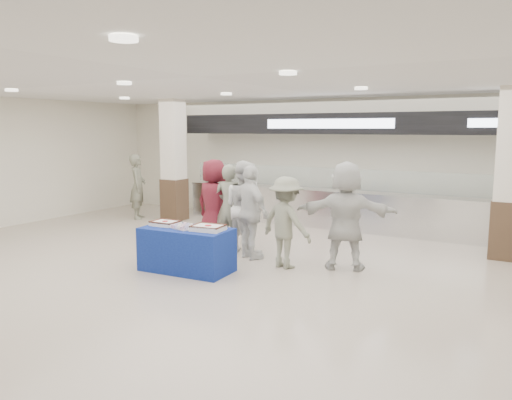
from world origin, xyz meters
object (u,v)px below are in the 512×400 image
Objects in this scene: sheet_cake_right at (208,227)px; civilian_white at (346,216)px; cupcake_tray at (183,226)px; chef_short at (251,212)px; soldier_b at (286,223)px; chef_tall at (244,207)px; soldier_a at (229,207)px; soldier_bg at (138,187)px; civilian_maroon at (214,203)px; display_table at (187,250)px; sheet_cake_left at (165,223)px.

sheet_cake_right is 0.29× the size of civilian_white.
cupcake_tray is 1.43m from chef_short.
soldier_b is at bearing 38.62° from cupcake_tray.
chef_tall reaches higher than soldier_b.
civilian_white is at bearing 38.12° from sheet_cake_right.
civilian_white reaches higher than soldier_a.
cupcake_tray is 0.29× the size of soldier_bg.
civilian_maroon reaches higher than soldier_b.
chef_tall reaches higher than display_table.
soldier_a is 0.99× the size of soldier_bg.
sheet_cake_left is 0.91× the size of cupcake_tray.
chef_short is 5.26m from soldier_bg.
soldier_b is at bearing 7.18° from civilian_white.
soldier_bg is (-4.05, 1.63, 0.01)m from soldier_a.
civilian_maroon is 2.99m from civilian_white.
civilian_white is (2.30, 1.49, 0.57)m from display_table.
chef_tall is at bearing -11.22° from soldier_b.
chef_tall is at bearing -144.65° from soldier_bg.
sheet_cake_left is at bearing 69.89° from soldier_a.
soldier_a is 1.07× the size of soldier_b.
sheet_cake_right is 0.31× the size of civilian_maroon.
civilian_white reaches higher than sheet_cake_left.
civilian_maroon is (-1.11, 1.74, 0.10)m from sheet_cake_right.
chef_short is at bearing 151.88° from chef_tall.
soldier_b is at bearing -168.79° from chef_short.
soldier_b is (1.39, 1.11, 0.02)m from cupcake_tray.
sheet_cake_right reaches higher than display_table.
cupcake_tray is at bearing -169.87° from sheet_cake_right.
display_table is 0.85× the size of chef_tall.
display_table is 1.97m from civilian_maroon.
soldier_b is at bearing 171.53° from chef_tall.
soldier_b reaches higher than cupcake_tray.
civilian_maroon is at bearing 9.73° from chef_tall.
chef_short is (0.38, -0.39, -0.03)m from chef_tall.
cupcake_tray is at bearing 53.47° from soldier_b.
chef_tall reaches higher than soldier_bg.
chef_tall reaches higher than sheet_cake_right.
civilian_maroon is at bearing -23.12° from civilian_white.
cupcake_tray is at bearing -7.20° from sheet_cake_left.
sheet_cake_left is 0.91m from sheet_cake_right.
chef_short is at bearing 85.86° from sheet_cake_right.
chef_short is at bearing -10.46° from civilian_white.
chef_short is at bearing 1.08° from soldier_b.
civilian_white is (2.16, -0.17, 0.04)m from chef_tall.
cupcake_tray is 0.28× the size of chef_tall.
chef_tall is at bearing 179.32° from civilian_maroon.
soldier_b is at bearing 33.80° from display_table.
soldier_b is (1.37, 1.06, 0.43)m from display_table.
civilian_maroon is at bearing -20.92° from soldier_a.
sheet_cake_left reaches higher than display_table.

